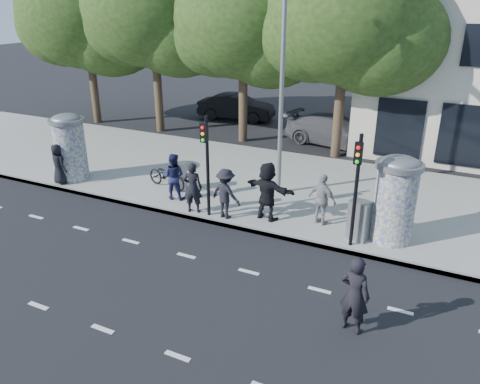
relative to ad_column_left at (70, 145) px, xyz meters
The scene contains 26 objects.
ground 8.63m from the ad_column_left, 32.01° to the right, with size 120.00×120.00×0.00m, color black.
sidewalk 7.94m from the ad_column_left, 22.62° to the left, with size 40.00×8.00×0.15m, color gray.
curb 7.41m from the ad_column_left, ahead, with size 40.00×0.10×0.16m, color slate.
lane_dash_near 9.95m from the ad_column_left, 42.94° to the right, with size 32.00×0.12×0.01m, color silver.
lane_dash_far 7.99m from the ad_column_left, 23.29° to the right, with size 32.00×0.12×0.01m, color silver.
ad_column_left is the anchor object (origin of this frame).
ad_column_right 12.40m from the ad_column_left, ahead, with size 1.36×1.36×2.65m.
traffic_pole_near 6.67m from the ad_column_left, ahead, with size 0.22×0.31×3.40m.
traffic_pole_far 11.44m from the ad_column_left, ahead, with size 0.22×0.31×3.40m.
street_lamp 8.90m from the ad_column_left, 14.94° to the left, with size 0.25×0.93×8.00m.
tree_far_left 10.92m from the ad_column_left, 125.94° to the left, with size 7.20×7.20×9.26m.
tree_mid_left 9.50m from the ad_column_left, 99.23° to the left, with size 7.20×7.20×9.57m.
tree_near_left 10.07m from the ad_column_left, 65.71° to the left, with size 6.80×6.80×8.97m.
tree_center 12.62m from the ad_column_left, 41.88° to the left, with size 7.00×7.00×9.30m.
ped_a 0.88m from the ad_column_left, 95.24° to the right, with size 0.78×0.51×1.60m, color black.
ped_b 6.06m from the ad_column_left, ahead, with size 0.64×0.42×1.76m, color black.
ped_c 4.82m from the ad_column_left, ahead, with size 0.83×0.64×1.70m, color #1B1E45.
ped_d 7.24m from the ad_column_left, ahead, with size 1.10×0.63×1.70m, color black.
ped_e 10.22m from the ad_column_left, ahead, with size 1.00×0.57×1.70m, color gray.
ped_f 8.49m from the ad_column_left, ahead, with size 1.82×0.65×1.96m, color black.
man_road 13.02m from the ad_column_left, 19.19° to the right, with size 0.68×0.45×1.87m, color black.
bicycle 4.15m from the ad_column_left, 11.13° to the left, with size 1.86×0.65×0.98m, color black.
cabinet_left 4.67m from the ad_column_left, 10.03° to the left, with size 0.52×0.38×1.09m, color slate.
cabinet_right 11.52m from the ad_column_left, ahead, with size 0.60×0.43×1.25m, color gray.
car_mid 12.34m from the ad_column_left, 83.69° to the left, with size 4.59×1.60×1.51m, color black.
car_right 12.61m from the ad_column_left, 49.42° to the left, with size 5.13×2.08×1.49m, color #48494F.
Camera 1 is at (6.50, -8.58, 6.98)m, focal length 35.00 mm.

